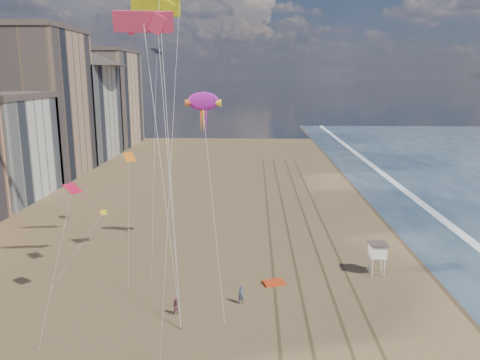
% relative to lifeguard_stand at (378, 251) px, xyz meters
% --- Properties ---
extents(wet_sand, '(260.00, 260.00, 0.00)m').
position_rel_lifeguard_stand_xyz_m(wet_sand, '(9.76, 14.81, -2.54)').
color(wet_sand, '#42301E').
rests_on(wet_sand, ground).
extents(foam, '(260.00, 260.00, 0.00)m').
position_rel_lifeguard_stand_xyz_m(foam, '(13.96, 14.81, -2.53)').
color(foam, white).
rests_on(foam, ground).
extents(tracks, '(7.68, 120.00, 0.01)m').
position_rel_lifeguard_stand_xyz_m(tracks, '(-6.69, 4.81, -2.53)').
color(tracks, brown).
rests_on(tracks, ground).
extents(buildings, '(34.72, 131.35, 29.00)m').
position_rel_lifeguard_stand_xyz_m(buildings, '(-54.97, 40.40, 11.01)').
color(buildings, '#C6B284').
rests_on(buildings, ground).
extents(lifeguard_stand, '(1.82, 1.82, 3.29)m').
position_rel_lifeguard_stand_xyz_m(lifeguard_stand, '(0.00, 0.00, 0.00)').
color(lifeguard_stand, white).
rests_on(lifeguard_stand, ground).
extents(grounded_kite, '(2.34, 1.92, 0.23)m').
position_rel_lifeguard_stand_xyz_m(grounded_kite, '(-10.47, -2.55, -2.42)').
color(grounded_kite, '#FF4315').
rests_on(grounded_kite, ground).
extents(show_kite, '(3.84, 8.01, 22.37)m').
position_rel_lifeguard_stand_xyz_m(show_kite, '(-17.84, 5.04, 14.44)').
color(show_kite, '#9F1896').
rests_on(show_kite, ground).
extents(kite_flyer_a, '(0.63, 0.44, 1.68)m').
position_rel_lifeguard_stand_xyz_m(kite_flyer_a, '(-13.49, -6.74, -1.70)').
color(kite_flyer_a, slate).
rests_on(kite_flyer_a, ground).
extents(kite_flyer_b, '(0.78, 0.63, 1.51)m').
position_rel_lifeguard_stand_xyz_m(kite_flyer_b, '(-18.85, -8.94, -1.79)').
color(kite_flyer_b, brown).
rests_on(kite_flyer_b, ground).
extents(small_kites, '(13.86, 18.16, 22.05)m').
position_rel_lifeguard_stand_xyz_m(small_kites, '(-23.66, -1.86, 14.00)').
color(small_kites, red).
rests_on(small_kites, ground).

